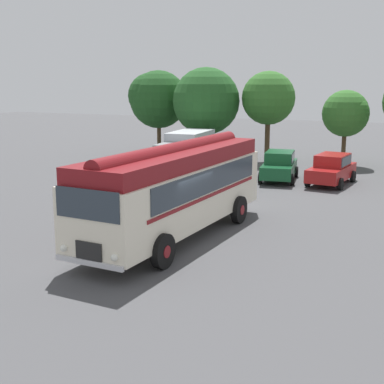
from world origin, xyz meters
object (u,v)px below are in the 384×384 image
(vintage_bus, at_px, (175,186))
(car_near_left, at_px, (229,163))
(car_mid_left, at_px, (279,166))
(box_van, at_px, (187,151))
(car_mid_right, at_px, (332,169))

(vintage_bus, distance_m, car_near_left, 12.56)
(car_near_left, xyz_separation_m, car_mid_left, (2.94, 0.34, 0.00))
(vintage_bus, xyz_separation_m, box_van, (-5.41, 12.99, -0.53))
(car_near_left, bearing_deg, vintage_bus, -79.16)
(car_mid_left, height_order, box_van, box_van)
(car_mid_right, bearing_deg, car_mid_left, -179.96)
(vintage_bus, bearing_deg, box_van, 112.59)
(car_near_left, bearing_deg, car_mid_right, 3.31)
(car_near_left, relative_size, car_mid_left, 0.96)
(vintage_bus, distance_m, car_mid_left, 12.68)
(box_van, bearing_deg, vintage_bus, -67.41)
(car_near_left, xyz_separation_m, car_mid_right, (5.89, 0.34, 0.00))
(box_van, bearing_deg, car_near_left, -12.97)
(car_mid_left, distance_m, box_van, 6.03)
(car_mid_left, xyz_separation_m, box_van, (-5.99, 0.36, 0.52))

